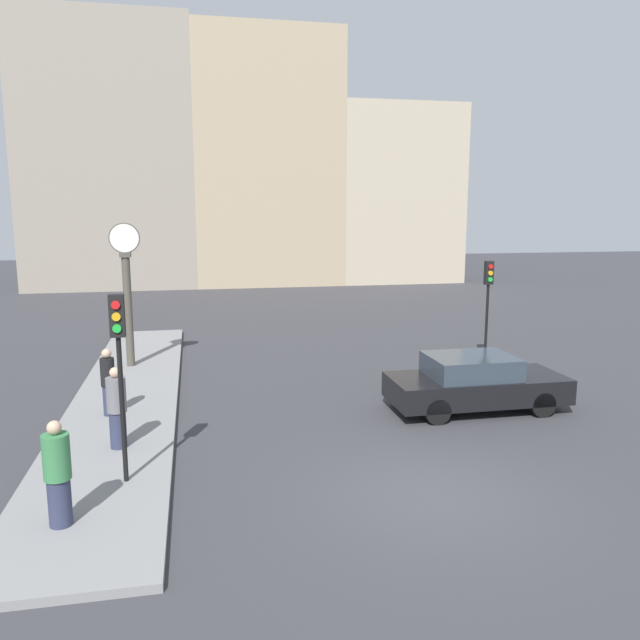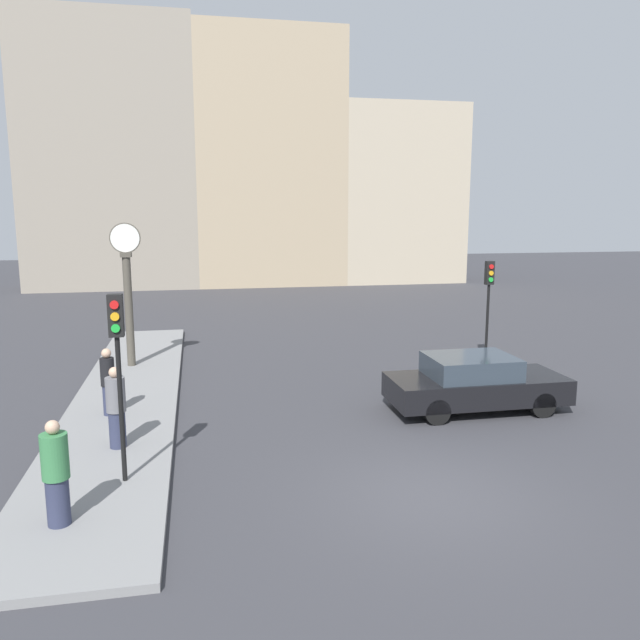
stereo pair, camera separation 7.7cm
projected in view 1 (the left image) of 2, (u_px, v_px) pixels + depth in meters
The scene contains 10 objects.
ground_plane at pixel (434, 497), 11.24m from camera, with size 120.00×120.00×0.00m, color #38383D.
sidewalk_corner at pixel (127, 396), 17.06m from camera, with size 2.71×18.53×0.14m, color gray.
building_row at pixel (237, 168), 42.31m from camera, with size 29.55×5.00×17.17m.
sedan_car at pixel (475, 383), 16.00m from camera, with size 4.49×1.89×1.44m.
traffic_light_near at pixel (119, 349), 11.12m from camera, with size 0.26×0.24×3.49m.
traffic_light_far at pixel (488, 291), 20.26m from camera, with size 0.26×0.24×3.48m.
street_clock at pixel (127, 291), 19.74m from camera, with size 0.95×0.33×4.57m.
pedestrian_grey_jacket at pixel (117, 408), 13.04m from camera, with size 0.40×0.40×1.75m.
pedestrian_black_jacket at pixel (108, 382), 15.14m from camera, with size 0.34×0.34×1.66m.
pedestrian_green_hoodie at pixel (58, 474), 9.79m from camera, with size 0.42×0.42×1.73m.
Camera 1 is at (-4.11, -9.89, 5.09)m, focal length 35.00 mm.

